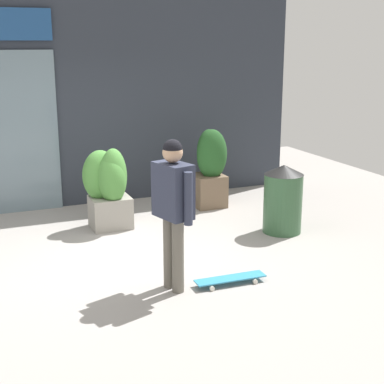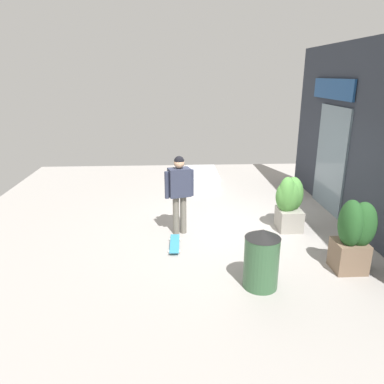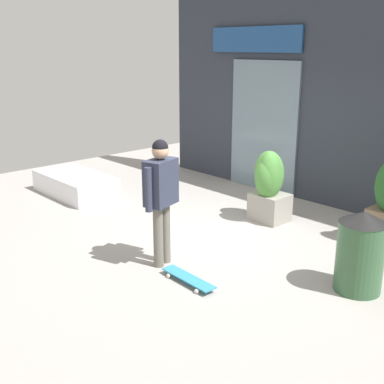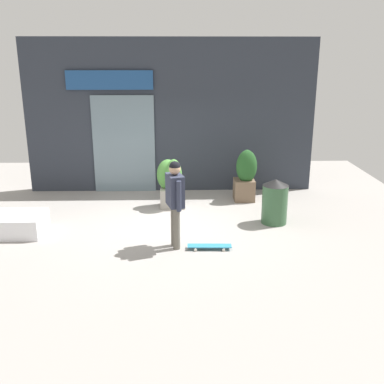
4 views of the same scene
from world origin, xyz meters
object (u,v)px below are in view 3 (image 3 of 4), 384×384
at_px(skateboard, 188,278).
at_px(planter_box_left, 269,182).
at_px(trash_bin, 360,251).
at_px(skateboarder, 161,190).

height_order(skateboard, planter_box_left, planter_box_left).
distance_m(skateboard, planter_box_left, 2.64).
bearing_deg(trash_bin, skateboard, -137.86).
bearing_deg(skateboarder, planter_box_left, 77.10).
bearing_deg(planter_box_left, skateboard, -73.25).
height_order(skateboarder, trash_bin, skateboarder).
bearing_deg(skateboard, trash_bin, 44.03).
relative_size(skateboard, trash_bin, 0.84).
bearing_deg(skateboard, planter_box_left, 108.64).
height_order(planter_box_left, trash_bin, planter_box_left).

